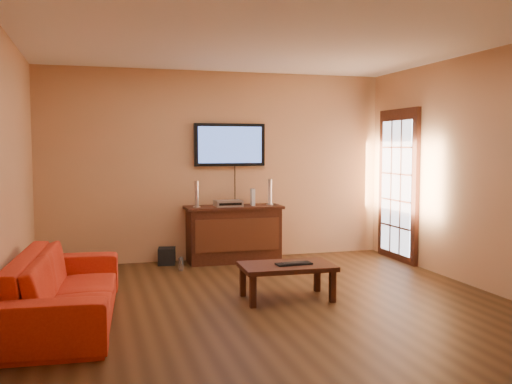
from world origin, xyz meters
name	(u,v)px	position (x,y,z in m)	size (l,w,h in m)	color
ground_plane	(270,303)	(0.00, 0.00, 0.00)	(5.00, 5.00, 0.00)	#321E0E
room_walls	(253,141)	(0.00, 0.62, 1.69)	(5.00, 5.00, 5.00)	tan
french_door	(398,187)	(2.46, 1.70, 1.05)	(0.07, 1.02, 2.22)	black
media_console	(234,234)	(0.17, 2.23, 0.40)	(1.37, 0.52, 0.79)	black
television	(230,145)	(0.17, 2.45, 1.65)	(1.03, 0.08, 0.61)	black
coffee_table	(287,269)	(0.23, 0.12, 0.33)	(1.00, 0.62, 0.38)	black
sofa	(65,276)	(-2.00, -0.06, 0.43)	(2.20, 0.64, 0.86)	red
speaker_left	(197,195)	(-0.36, 2.21, 0.96)	(0.10, 0.10, 0.37)	silver
speaker_right	(270,193)	(0.71, 2.25, 0.96)	(0.10, 0.10, 0.37)	silver
av_receiver	(228,203)	(0.08, 2.21, 0.83)	(0.37, 0.27, 0.09)	silver
game_console	(253,197)	(0.45, 2.24, 0.91)	(0.05, 0.17, 0.24)	white
subwoofer	(167,256)	(-0.77, 2.28, 0.12)	(0.23, 0.23, 0.23)	black
bottle	(181,264)	(-0.65, 1.83, 0.09)	(0.06, 0.06, 0.19)	white
keyboard	(294,264)	(0.29, 0.08, 0.39)	(0.39, 0.16, 0.02)	black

